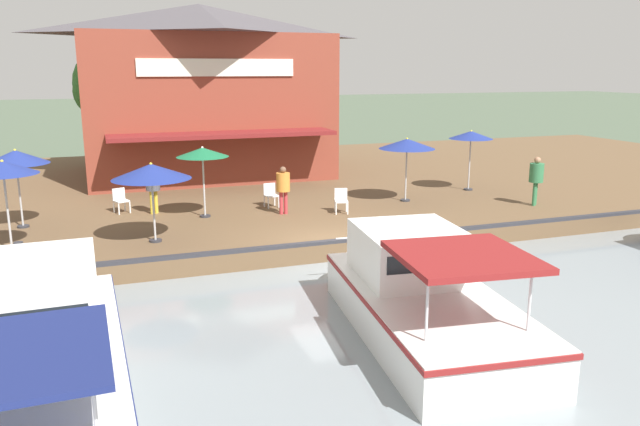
% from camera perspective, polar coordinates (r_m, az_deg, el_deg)
% --- Properties ---
extents(ground_plane, '(220.00, 220.00, 0.00)m').
position_cam_1_polar(ground_plane, '(18.10, 1.90, -4.62)').
color(ground_plane, '#4C5B47').
extents(quay_deck, '(22.00, 56.00, 0.60)m').
position_cam_1_polar(quay_deck, '(28.25, -6.33, 2.39)').
color(quay_deck, brown).
rests_on(quay_deck, ground).
extents(quay_edge_fender, '(0.20, 50.40, 0.10)m').
position_cam_1_polar(quay_edge_fender, '(18.01, 1.80, -2.56)').
color(quay_edge_fender, '#2D2D33').
rests_on(quay_edge_fender, quay_deck).
extents(waterfront_restaurant, '(10.17, 11.20, 7.78)m').
position_cam_1_polar(waterfront_restaurant, '(30.36, -10.73, 11.05)').
color(waterfront_restaurant, brown).
rests_on(waterfront_restaurant, quay_deck).
extents(patio_umbrella_far_corner, '(1.73, 1.73, 2.40)m').
position_cam_1_polar(patio_umbrella_far_corner, '(21.06, -10.70, 5.44)').
color(patio_umbrella_far_corner, '#B7B7B7').
rests_on(patio_umbrella_far_corner, quay_deck).
extents(patio_umbrella_near_quay_edge, '(2.10, 2.10, 2.40)m').
position_cam_1_polar(patio_umbrella_near_quay_edge, '(23.50, 7.96, 6.27)').
color(patio_umbrella_near_quay_edge, '#B7B7B7').
rests_on(patio_umbrella_near_quay_edge, quay_deck).
extents(patio_umbrella_mid_patio_right, '(1.76, 1.76, 2.47)m').
position_cam_1_polar(patio_umbrella_mid_patio_right, '(26.17, 13.64, 6.92)').
color(patio_umbrella_mid_patio_right, '#B7B7B7').
rests_on(patio_umbrella_mid_patio_right, quay_deck).
extents(patio_umbrella_mid_patio_left, '(1.80, 1.80, 2.56)m').
position_cam_1_polar(patio_umbrella_mid_patio_left, '(18.55, -27.02, 3.67)').
color(patio_umbrella_mid_patio_left, '#B7B7B7').
rests_on(patio_umbrella_mid_patio_left, quay_deck).
extents(patio_umbrella_back_row, '(1.97, 1.97, 2.49)m').
position_cam_1_polar(patio_umbrella_back_row, '(21.46, -26.07, 4.60)').
color(patio_umbrella_back_row, '#B7B7B7').
rests_on(patio_umbrella_back_row, quay_deck).
extents(patio_umbrella_by_entrance, '(2.24, 2.24, 2.32)m').
position_cam_1_polar(patio_umbrella_by_entrance, '(18.30, -15.17, 3.68)').
color(patio_umbrella_by_entrance, '#B7B7B7').
rests_on(patio_umbrella_by_entrance, quay_deck).
extents(cafe_chair_mid_patio, '(0.48, 0.48, 0.85)m').
position_cam_1_polar(cafe_chair_mid_patio, '(22.61, -4.54, 1.76)').
color(cafe_chair_mid_patio, white).
rests_on(cafe_chair_mid_patio, quay_deck).
extents(cafe_chair_facing_river, '(0.54, 0.54, 0.85)m').
position_cam_1_polar(cafe_chair_facing_river, '(21.60, 1.95, 1.25)').
color(cafe_chair_facing_river, white).
rests_on(cafe_chair_facing_river, quay_deck).
extents(cafe_chair_under_first_umbrella, '(0.57, 0.57, 0.85)m').
position_cam_1_polar(cafe_chair_under_first_umbrella, '(22.71, -17.78, 1.21)').
color(cafe_chair_under_first_umbrella, white).
rests_on(cafe_chair_under_first_umbrella, quay_deck).
extents(person_near_entrance, '(0.51, 0.51, 1.79)m').
position_cam_1_polar(person_near_entrance, '(23.99, 19.17, 3.32)').
color(person_near_entrance, '#337547').
rests_on(person_near_entrance, quay_deck).
extents(person_mid_patio, '(0.47, 0.47, 1.65)m').
position_cam_1_polar(person_mid_patio, '(21.35, -3.39, 2.62)').
color(person_mid_patio, '#B23338').
rests_on(person_mid_patio, quay_deck).
extents(person_at_quay_edge, '(0.48, 0.48, 1.69)m').
position_cam_1_polar(person_at_quay_edge, '(22.12, -15.04, 2.63)').
color(person_at_quay_edge, gold).
rests_on(person_at_quay_edge, quay_deck).
extents(motorboat_second_along, '(7.62, 3.50, 2.22)m').
position_cam_1_polar(motorboat_second_along, '(13.75, 8.62, -7.01)').
color(motorboat_second_along, white).
rests_on(motorboat_second_along, river_water).
extents(motorboat_distant_upstream, '(9.42, 3.28, 2.22)m').
position_cam_1_polar(motorboat_distant_upstream, '(11.59, -25.47, -11.81)').
color(motorboat_distant_upstream, white).
rests_on(motorboat_distant_upstream, river_water).
extents(mooring_post, '(0.22, 0.22, 0.75)m').
position_cam_1_polar(mooring_post, '(17.11, -25.77, -3.58)').
color(mooring_post, '#473323').
rests_on(mooring_post, quay_deck).
extents(tree_downstream_bank, '(4.00, 3.81, 6.04)m').
position_cam_1_polar(tree_downstream_bank, '(34.90, -18.80, 10.96)').
color(tree_downstream_bank, brown).
rests_on(tree_downstream_bank, quay_deck).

